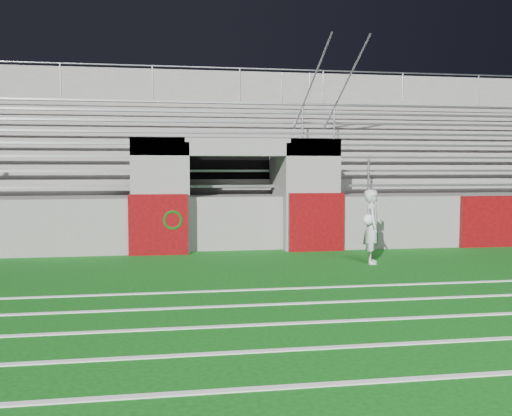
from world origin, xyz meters
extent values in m
plane|color=#0D5011|center=(0.00, 0.00, 0.00)|extent=(90.00, 90.00, 0.00)
cube|color=white|center=(0.00, -5.00, 0.01)|extent=(28.00, 0.09, 0.01)
cube|color=white|center=(0.00, -4.00, 0.01)|extent=(28.00, 0.09, 0.01)
cube|color=white|center=(0.00, -3.00, 0.01)|extent=(28.00, 0.09, 0.01)
cube|color=white|center=(0.00, -2.00, 0.01)|extent=(28.00, 0.09, 0.01)
cube|color=white|center=(0.00, -1.00, 0.01)|extent=(28.00, 0.09, 0.01)
cube|color=slate|center=(-1.80, 3.50, 1.30)|extent=(1.20, 1.00, 2.60)
cube|color=slate|center=(1.80, 3.50, 1.30)|extent=(1.20, 1.00, 2.60)
cube|color=black|center=(0.00, 5.20, 1.25)|extent=(2.60, 0.20, 2.50)
cube|color=slate|center=(-1.15, 4.10, 1.25)|extent=(0.10, 2.20, 2.50)
cube|color=slate|center=(1.15, 4.10, 1.25)|extent=(0.10, 2.20, 2.50)
cube|color=slate|center=(0.00, 3.50, 2.40)|extent=(4.80, 1.00, 0.40)
cube|color=slate|center=(0.00, 7.35, 1.15)|extent=(26.00, 8.00, 0.20)
cube|color=slate|center=(0.00, 7.35, 0.53)|extent=(26.00, 8.00, 1.05)
cube|color=#4E0609|center=(-1.80, 2.94, 0.68)|extent=(1.30, 0.15, 1.35)
cube|color=#4E0609|center=(1.80, 2.94, 0.68)|extent=(1.30, 0.15, 1.35)
cube|color=#4E0609|center=(6.50, 2.94, 0.62)|extent=(2.20, 0.15, 1.25)
cube|color=gray|center=(0.00, 4.43, 1.47)|extent=(23.00, 0.28, 0.06)
cube|color=slate|center=(0.00, 5.28, 1.44)|extent=(24.00, 0.75, 0.38)
cube|color=gray|center=(0.00, 5.18, 1.85)|extent=(23.00, 0.28, 0.06)
cube|color=slate|center=(0.00, 6.03, 1.63)|extent=(24.00, 0.75, 0.76)
cube|color=gray|center=(0.00, 5.93, 2.23)|extent=(23.00, 0.28, 0.06)
cube|color=slate|center=(0.00, 6.78, 1.82)|extent=(24.00, 0.75, 1.14)
cube|color=gray|center=(0.00, 6.68, 2.61)|extent=(23.00, 0.28, 0.06)
cube|color=slate|center=(0.00, 7.53, 2.01)|extent=(24.00, 0.75, 1.52)
cube|color=gray|center=(0.00, 7.43, 2.99)|extent=(23.00, 0.28, 0.06)
cube|color=slate|center=(0.00, 8.28, 2.20)|extent=(24.00, 0.75, 1.90)
cube|color=gray|center=(0.00, 8.18, 3.37)|extent=(23.00, 0.28, 0.06)
cube|color=slate|center=(0.00, 9.03, 2.39)|extent=(24.00, 0.75, 2.28)
cube|color=gray|center=(0.00, 8.93, 3.75)|extent=(23.00, 0.28, 0.06)
cube|color=slate|center=(0.00, 9.78, 2.58)|extent=(24.00, 0.75, 2.66)
cube|color=gray|center=(0.00, 9.68, 4.13)|extent=(23.00, 0.28, 0.06)
cube|color=slate|center=(0.00, 10.45, 2.65)|extent=(26.00, 0.60, 5.29)
cylinder|color=#A5A8AD|center=(2.50, 4.15, 1.75)|extent=(0.05, 0.05, 1.00)
cylinder|color=#A5A8AD|center=(2.50, 7.15, 3.27)|extent=(0.05, 0.05, 1.00)
cylinder|color=#A5A8AD|center=(2.50, 10.15, 4.79)|extent=(0.05, 0.05, 1.00)
cylinder|color=#A5A8AD|center=(2.50, 7.15, 3.77)|extent=(0.05, 6.02, 3.08)
cylinder|color=#A5A8AD|center=(3.50, 4.15, 1.75)|extent=(0.05, 0.05, 1.00)
cylinder|color=#A5A8AD|center=(3.50, 7.15, 3.27)|extent=(0.05, 0.05, 1.00)
cylinder|color=#A5A8AD|center=(3.50, 10.15, 4.79)|extent=(0.05, 0.05, 1.00)
cylinder|color=#A5A8AD|center=(3.50, 7.15, 3.77)|extent=(0.05, 6.02, 3.08)
cylinder|color=#A5A8AD|center=(-5.00, 10.15, 4.84)|extent=(0.05, 0.05, 1.10)
cylinder|color=#A5A8AD|center=(-2.00, 10.15, 4.84)|extent=(0.05, 0.05, 1.10)
cylinder|color=#A5A8AD|center=(1.00, 10.15, 4.84)|extent=(0.05, 0.05, 1.10)
cylinder|color=#A5A8AD|center=(4.00, 10.15, 4.84)|extent=(0.05, 0.05, 1.10)
cylinder|color=#A5A8AD|center=(7.00, 10.15, 4.84)|extent=(0.05, 0.05, 1.10)
cylinder|color=#A5A8AD|center=(10.00, 10.15, 4.84)|extent=(0.05, 0.05, 1.10)
cylinder|color=#A5A8AD|center=(0.00, 10.15, 5.39)|extent=(24.00, 0.05, 0.05)
imported|color=#B4BABE|center=(2.46, 1.11, 0.75)|extent=(0.50, 0.63, 1.50)
sphere|color=white|center=(2.31, 0.97, 0.90)|extent=(0.22, 0.22, 0.22)
torus|color=#0D430D|center=(-1.48, 2.95, 0.70)|extent=(0.52, 0.10, 0.52)
torus|color=#0C3D0E|center=(-1.48, 2.90, 0.78)|extent=(0.46, 0.09, 0.46)
camera|label=1|loc=(-1.70, -9.76, 1.92)|focal=40.00mm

